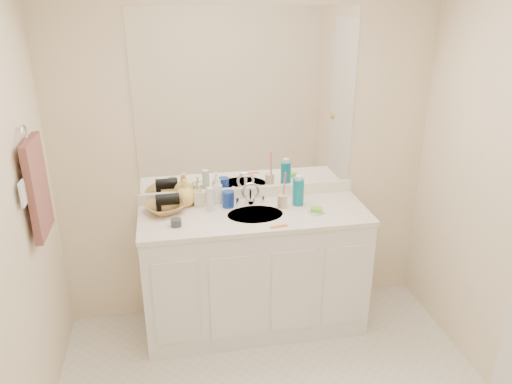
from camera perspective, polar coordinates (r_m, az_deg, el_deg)
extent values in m
cube|color=#F6E3C0|center=(3.44, -0.99, 4.35)|extent=(2.60, 0.02, 2.40)
cube|color=white|center=(3.52, -0.15, -9.15)|extent=(1.50, 0.55, 0.85)
cube|color=white|center=(3.31, -0.16, -2.64)|extent=(1.52, 0.57, 0.03)
cube|color=white|center=(3.52, -0.92, -0.07)|extent=(1.52, 0.03, 0.08)
cylinder|color=beige|center=(3.29, -0.10, -2.74)|extent=(0.37, 0.37, 0.02)
cylinder|color=silver|center=(3.42, -0.64, -0.46)|extent=(0.02, 0.02, 0.11)
cube|color=white|center=(3.34, -1.01, 10.21)|extent=(1.48, 0.01, 1.20)
cylinder|color=navy|center=(3.38, -3.20, -0.80)|extent=(0.10, 0.10, 0.11)
cylinder|color=#CBB78F|center=(3.37, 3.04, -1.07)|extent=(0.08, 0.08, 0.09)
cylinder|color=#FF437D|center=(3.33, 3.24, 0.61)|extent=(0.01, 0.04, 0.21)
cylinder|color=#0B768A|center=(3.40, 4.85, -0.01)|extent=(0.09, 0.09, 0.18)
cube|color=silver|center=(3.32, 6.90, -2.30)|extent=(0.11, 0.10, 0.01)
cube|color=#68CF32|center=(3.31, 6.91, -2.01)|extent=(0.09, 0.08, 0.03)
cube|color=orange|center=(3.12, 2.65, -3.95)|extent=(0.12, 0.04, 0.00)
cylinder|color=#34343B|center=(3.15, -9.11, -3.46)|extent=(0.09, 0.09, 0.05)
cylinder|color=silver|center=(3.32, -5.23, -0.83)|extent=(0.06, 0.06, 0.16)
imported|color=white|center=(3.43, -4.37, 0.19)|extent=(0.08, 0.08, 0.18)
imported|color=beige|center=(3.40, -6.46, -0.28)|extent=(0.08, 0.08, 0.16)
imported|color=#F8CB60|center=(3.41, -8.14, -0.09)|extent=(0.18, 0.18, 0.19)
imported|color=#A37841|center=(3.35, -10.35, -1.80)|extent=(0.33, 0.33, 0.06)
cylinder|color=black|center=(3.33, -10.08, -0.84)|extent=(0.16, 0.08, 0.08)
torus|color=silver|center=(2.88, -24.99, 5.95)|extent=(0.01, 0.11, 0.11)
cube|color=brown|center=(2.97, -23.69, 0.45)|extent=(0.04, 0.32, 0.55)
cube|color=white|center=(2.78, -25.11, -0.15)|extent=(0.01, 0.08, 0.13)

